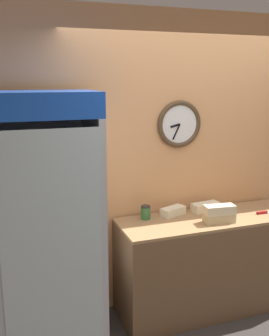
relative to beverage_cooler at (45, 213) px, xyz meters
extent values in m
cube|color=tan|center=(1.44, 0.32, 0.25)|extent=(5.20, 0.06, 2.70)
torus|color=#4C3823|center=(1.26, 0.28, 0.61)|extent=(0.43, 0.05, 0.43)
cylinder|color=white|center=(1.26, 0.28, 0.61)|extent=(0.35, 0.01, 0.35)
cube|color=black|center=(1.21, 0.27, 0.60)|extent=(0.09, 0.01, 0.04)
cube|color=black|center=(1.23, 0.27, 0.54)|extent=(0.07, 0.01, 0.14)
cube|color=brown|center=(1.44, -0.01, -0.67)|extent=(1.66, 0.56, 0.87)
cube|color=#9E754C|center=(1.44, -0.01, -0.22)|extent=(1.66, 0.56, 0.02)
cube|color=#B2B7BC|center=(0.00, 0.25, -0.18)|extent=(0.79, 0.04, 1.85)
cube|color=#B2B7BC|center=(0.37, -0.05, -0.18)|extent=(0.05, 0.63, 1.85)
cube|color=white|center=(0.00, 0.22, -0.18)|extent=(0.69, 0.02, 1.75)
cube|color=silver|center=(0.00, -0.37, -0.18)|extent=(0.69, 0.01, 1.75)
cube|color=blue|center=(0.00, -0.08, 0.83)|extent=(0.79, 0.57, 0.18)
cube|color=silver|center=(0.00, -0.07, -0.67)|extent=(0.67, 0.51, 0.01)
cube|color=silver|center=(0.00, -0.07, -0.34)|extent=(0.67, 0.51, 0.01)
cube|color=silver|center=(0.00, -0.07, 0.00)|extent=(0.67, 0.51, 0.01)
cube|color=silver|center=(0.00, -0.07, 0.33)|extent=(0.67, 0.51, 0.01)
cylinder|color=#B2231E|center=(0.26, -0.28, 0.42)|extent=(0.06, 0.06, 0.16)
cylinder|color=#B2231E|center=(0.26, -0.28, 0.53)|extent=(0.02, 0.02, 0.07)
cylinder|color=orange|center=(-0.29, -0.28, -0.60)|extent=(0.07, 0.07, 0.14)
cylinder|color=orange|center=(-0.29, -0.28, -0.50)|extent=(0.03, 0.03, 0.06)
cylinder|color=orange|center=(-0.09, -0.28, -0.24)|extent=(0.07, 0.07, 0.18)
cylinder|color=orange|center=(-0.09, -0.28, -0.11)|extent=(0.03, 0.03, 0.08)
cylinder|color=gold|center=(-0.04, -0.27, -0.60)|extent=(0.08, 0.08, 0.12)
cylinder|color=gold|center=(-0.04, -0.27, -0.52)|extent=(0.03, 0.03, 0.05)
cylinder|color=#2D6B38|center=(-0.19, -0.28, -0.60)|extent=(0.06, 0.06, 0.13)
cylinder|color=#2D6B38|center=(-0.19, -0.28, -0.50)|extent=(0.03, 0.03, 0.06)
cylinder|color=navy|center=(0.05, -0.27, -0.26)|extent=(0.08, 0.08, 0.15)
cylinder|color=navy|center=(0.05, -0.27, -0.15)|extent=(0.03, 0.03, 0.06)
cylinder|color=#5B2D19|center=(-0.10, -0.28, 0.40)|extent=(0.07, 0.07, 0.12)
cylinder|color=#5B2D19|center=(-0.10, -0.28, 0.49)|extent=(0.03, 0.03, 0.05)
cylinder|color=gold|center=(0.04, -0.28, 0.07)|extent=(0.07, 0.07, 0.13)
cylinder|color=gold|center=(0.04, -0.28, 0.16)|extent=(0.03, 0.03, 0.06)
cube|color=tan|center=(1.46, -0.14, -0.17)|extent=(0.28, 0.14, 0.08)
cube|color=beige|center=(1.46, -0.14, -0.09)|extent=(0.28, 0.14, 0.08)
cube|color=beige|center=(1.50, 0.16, -0.17)|extent=(0.29, 0.15, 0.08)
cube|color=beige|center=(1.16, 0.16, -0.17)|extent=(0.26, 0.18, 0.07)
cube|color=maroon|center=(1.95, -0.08, -0.20)|extent=(0.11, 0.03, 0.02)
cylinder|color=#336B38|center=(0.89, 0.15, -0.16)|extent=(0.09, 0.09, 0.11)
cylinder|color=#262628|center=(0.89, 0.15, -0.09)|extent=(0.08, 0.08, 0.01)
camera|label=1|loc=(-0.31, -2.92, 1.01)|focal=42.00mm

